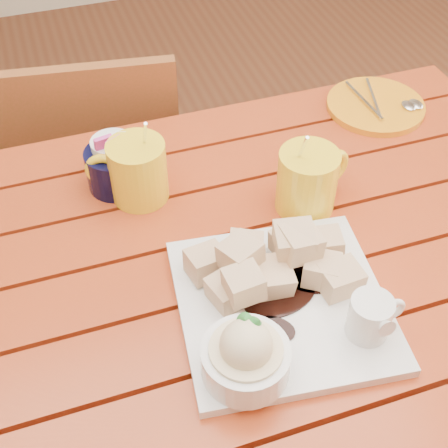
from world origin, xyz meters
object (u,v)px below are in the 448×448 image
object	(u,v)px
table	(234,304)
dessert_plate	(276,304)
coffee_mug_left	(136,170)
orange_saucer	(376,106)
chair_far	(98,178)
coffee_mug_right	(309,179)

from	to	relation	value
table	dessert_plate	world-z (taller)	dessert_plate
dessert_plate	coffee_mug_left	size ratio (longest dim) A/B	2.02
orange_saucer	table	bearing A→B (deg)	-144.00
coffee_mug_left	dessert_plate	bearing A→B (deg)	-48.35
coffee_mug_left	chair_far	xyz separation A→B (m)	(-0.04, 0.40, -0.34)
table	chair_far	bearing A→B (deg)	103.54
table	orange_saucer	world-z (taller)	orange_saucer
table	coffee_mug_left	xyz separation A→B (m)	(-0.11, 0.19, 0.16)
coffee_mug_left	orange_saucer	world-z (taller)	coffee_mug_left
coffee_mug_left	coffee_mug_right	bearing A→B (deg)	-3.12
table	orange_saucer	xyz separation A→B (m)	(0.40, 0.29, 0.11)
table	coffee_mug_right	bearing A→B (deg)	27.58
coffee_mug_left	coffee_mug_right	distance (m)	0.28
coffee_mug_left	orange_saucer	bearing A→B (deg)	31.35
table	chair_far	world-z (taller)	chair_far
orange_saucer	chair_far	distance (m)	0.69
coffee_mug_right	orange_saucer	xyz separation A→B (m)	(0.25, 0.21, -0.05)
coffee_mug_left	chair_far	world-z (taller)	coffee_mug_left
orange_saucer	dessert_plate	bearing A→B (deg)	-132.89
dessert_plate	orange_saucer	bearing A→B (deg)	47.11
coffee_mug_right	orange_saucer	distance (m)	0.33
coffee_mug_right	chair_far	xyz separation A→B (m)	(-0.30, 0.51, -0.34)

